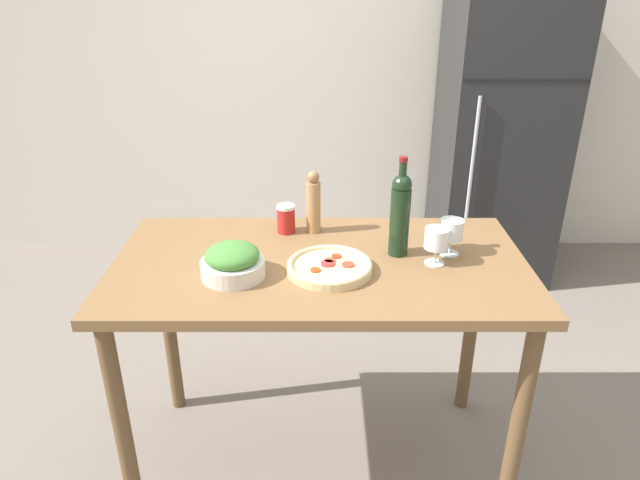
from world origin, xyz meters
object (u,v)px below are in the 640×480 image
at_px(refrigerator, 498,136).
at_px(salt_canister, 286,219).
at_px(wine_glass_far, 451,231).
at_px(pepper_mill, 313,203).
at_px(homemade_pizza, 330,267).
at_px(wine_glass_near, 436,240).
at_px(wine_bottle, 400,212).
at_px(salad_bowl, 233,262).

bearing_deg(refrigerator, salt_canister, -130.26).
bearing_deg(salt_canister, wine_glass_far, -17.89).
relative_size(pepper_mill, homemade_pizza, 0.85).
bearing_deg(salt_canister, wine_glass_near, -26.78).
height_order(wine_bottle, salad_bowl, wine_bottle).
height_order(wine_glass_far, salt_canister, wine_glass_far).
bearing_deg(salt_canister, pepper_mill, 2.94).
bearing_deg(wine_bottle, wine_glass_near, -33.13).
relative_size(refrigerator, homemade_pizza, 6.33).
bearing_deg(pepper_mill, refrigerator, 52.13).
bearing_deg(salt_canister, homemade_pizza, -63.18).
bearing_deg(pepper_mill, homemade_pizza, -80.03).
bearing_deg(wine_glass_far, wine_glass_near, -131.75).
height_order(homemade_pizza, salt_canister, salt_canister).
xyz_separation_m(refrigerator, wine_glass_far, (-0.63, -1.61, 0.10)).
relative_size(salad_bowl, homemade_pizza, 0.74).
bearing_deg(salad_bowl, pepper_mill, 53.95).
xyz_separation_m(wine_glass_near, pepper_mill, (-0.41, 0.26, 0.03)).
bearing_deg(homemade_pizza, pepper_mill, 99.97).
distance_m(refrigerator, wine_bottle, 1.81).
distance_m(wine_bottle, wine_glass_near, 0.15).
height_order(wine_bottle, wine_glass_far, wine_bottle).
relative_size(salad_bowl, salt_canister, 1.91).
bearing_deg(pepper_mill, salt_canister, -177.06).
distance_m(wine_glass_near, homemade_pizza, 0.36).
bearing_deg(homemade_pizza, salt_canister, 116.82).
height_order(refrigerator, wine_bottle, refrigerator).
bearing_deg(wine_glass_far, refrigerator, 68.62).
bearing_deg(salad_bowl, refrigerator, 52.48).
relative_size(wine_glass_near, salad_bowl, 0.62).
height_order(wine_bottle, wine_glass_near, wine_bottle).
bearing_deg(wine_glass_far, pepper_mill, 158.01).
xyz_separation_m(refrigerator, salad_bowl, (-1.36, -1.77, 0.06)).
xyz_separation_m(homemade_pizza, salt_canister, (-0.16, 0.31, 0.04)).
bearing_deg(refrigerator, wine_glass_far, -111.38).
height_order(wine_glass_far, homemade_pizza, wine_glass_far).
bearing_deg(salt_canister, wine_bottle, -24.80).
distance_m(wine_bottle, wine_glass_far, 0.19).
bearing_deg(homemade_pizza, refrigerator, 58.92).
distance_m(wine_glass_near, salt_canister, 0.57).
relative_size(wine_bottle, homemade_pizza, 1.25).
bearing_deg(pepper_mill, wine_glass_far, -21.99).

